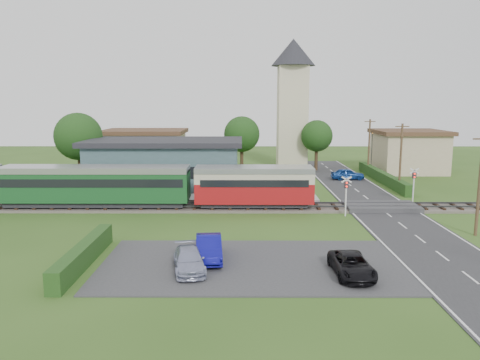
{
  "coord_description": "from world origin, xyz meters",
  "views": [
    {
      "loc": [
        -2.04,
        -37.39,
        9.16
      ],
      "look_at": [
        -2.17,
        4.0,
        2.22
      ],
      "focal_mm": 35.0,
      "sensor_mm": 36.0,
      "label": 1
    }
  ],
  "objects_px": {
    "station_building": "(165,164)",
    "car_park_dark": "(352,265)",
    "crossing_signal_far": "(414,180)",
    "pedestrian_far": "(92,187)",
    "church_tower": "(293,94)",
    "crossing_signal_near": "(346,190)",
    "pedestrian_near": "(235,187)",
    "house_west": "(145,150)",
    "train": "(58,184)",
    "house_east": "(409,151)",
    "equipment_hut": "(69,183)",
    "car_on_road": "(348,174)",
    "car_park_silver": "(189,260)",
    "car_park_blue": "(209,248)"
  },
  "relations": [
    {
      "from": "station_building",
      "to": "church_tower",
      "type": "height_order",
      "value": "church_tower"
    },
    {
      "from": "pedestrian_near",
      "to": "station_building",
      "type": "bearing_deg",
      "value": -42.37
    },
    {
      "from": "crossing_signal_near",
      "to": "pedestrian_near",
      "type": "height_order",
      "value": "crossing_signal_near"
    },
    {
      "from": "house_west",
      "to": "pedestrian_far",
      "type": "distance_m",
      "value": 19.99
    },
    {
      "from": "train",
      "to": "car_park_silver",
      "type": "bearing_deg",
      "value": -49.48
    },
    {
      "from": "crossing_signal_far",
      "to": "equipment_hut",
      "type": "bearing_deg",
      "value": 178.54
    },
    {
      "from": "house_west",
      "to": "car_on_road",
      "type": "relative_size",
      "value": 2.79
    },
    {
      "from": "station_building",
      "to": "crossing_signal_far",
      "type": "bearing_deg",
      "value": -15.63
    },
    {
      "from": "church_tower",
      "to": "crossing_signal_near",
      "type": "xyz_separation_m",
      "value": [
        1.4,
        -28.41,
        -8.08
      ]
    },
    {
      "from": "crossing_signal_far",
      "to": "pedestrian_near",
      "type": "height_order",
      "value": "crossing_signal_far"
    },
    {
      "from": "church_tower",
      "to": "crossing_signal_far",
      "type": "distance_m",
      "value": 26.39
    },
    {
      "from": "train",
      "to": "car_park_dark",
      "type": "distance_m",
      "value": 26.74
    },
    {
      "from": "station_building",
      "to": "car_park_dark",
      "type": "height_order",
      "value": "station_building"
    },
    {
      "from": "crossing_signal_near",
      "to": "crossing_signal_far",
      "type": "bearing_deg",
      "value": 33.69
    },
    {
      "from": "train",
      "to": "house_west",
      "type": "distance_m",
      "value": 23.17
    },
    {
      "from": "equipment_hut",
      "to": "pedestrian_near",
      "type": "bearing_deg",
      "value": -1.31
    },
    {
      "from": "house_west",
      "to": "house_east",
      "type": "bearing_deg",
      "value": -1.64
    },
    {
      "from": "equipment_hut",
      "to": "house_west",
      "type": "relative_size",
      "value": 0.24
    },
    {
      "from": "church_tower",
      "to": "pedestrian_near",
      "type": "relative_size",
      "value": 8.96
    },
    {
      "from": "church_tower",
      "to": "house_east",
      "type": "relative_size",
      "value": 2.0
    },
    {
      "from": "train",
      "to": "house_east",
      "type": "relative_size",
      "value": 4.91
    },
    {
      "from": "house_west",
      "to": "pedestrian_near",
      "type": "xyz_separation_m",
      "value": [
        12.33,
        -20.15,
        -1.36
      ]
    },
    {
      "from": "car_park_blue",
      "to": "church_tower",
      "type": "bearing_deg",
      "value": 72.17
    },
    {
      "from": "station_building",
      "to": "car_park_silver",
      "type": "relative_size",
      "value": 4.02
    },
    {
      "from": "equipment_hut",
      "to": "car_park_dark",
      "type": "distance_m",
      "value": 28.91
    },
    {
      "from": "crossing_signal_far",
      "to": "pedestrian_far",
      "type": "xyz_separation_m",
      "value": [
        -29.46,
        0.69,
        -0.77
      ]
    },
    {
      "from": "house_east",
      "to": "car_park_silver",
      "type": "height_order",
      "value": "house_east"
    },
    {
      "from": "church_tower",
      "to": "crossing_signal_far",
      "type": "xyz_separation_m",
      "value": [
        8.6,
        -23.61,
        -8.08
      ]
    },
    {
      "from": "car_park_dark",
      "to": "church_tower",
      "type": "bearing_deg",
      "value": 86.47
    },
    {
      "from": "car_park_dark",
      "to": "house_west",
      "type": "bearing_deg",
      "value": 113.99
    },
    {
      "from": "church_tower",
      "to": "crossing_signal_near",
      "type": "bearing_deg",
      "value": -87.18
    },
    {
      "from": "car_park_dark",
      "to": "pedestrian_far",
      "type": "bearing_deg",
      "value": 134.32
    },
    {
      "from": "church_tower",
      "to": "station_building",
      "type": "bearing_deg",
      "value": -131.41
    },
    {
      "from": "station_building",
      "to": "crossing_signal_far",
      "type": "xyz_separation_m",
      "value": [
        23.6,
        -6.6,
        -0.55
      ]
    },
    {
      "from": "train",
      "to": "station_building",
      "type": "bearing_deg",
      "value": 49.27
    },
    {
      "from": "crossing_signal_near",
      "to": "car_park_dark",
      "type": "relative_size",
      "value": 0.8
    },
    {
      "from": "crossing_signal_near",
      "to": "car_park_blue",
      "type": "relative_size",
      "value": 0.78
    },
    {
      "from": "crossing_signal_near",
      "to": "house_east",
      "type": "bearing_deg",
      "value": 60.87
    },
    {
      "from": "crossing_signal_near",
      "to": "house_west",
      "type": "bearing_deg",
      "value": 130.11
    },
    {
      "from": "house_west",
      "to": "car_park_silver",
      "type": "bearing_deg",
      "value": -75.11
    },
    {
      "from": "train",
      "to": "car_park_dark",
      "type": "bearing_deg",
      "value": -36.22
    },
    {
      "from": "car_on_road",
      "to": "station_building",
      "type": "bearing_deg",
      "value": 106.09
    },
    {
      "from": "equipment_hut",
      "to": "pedestrian_near",
      "type": "distance_m",
      "value": 15.34
    },
    {
      "from": "train",
      "to": "house_east",
      "type": "distance_m",
      "value": 43.69
    },
    {
      "from": "car_park_blue",
      "to": "house_east",
      "type": "bearing_deg",
      "value": 50.81
    },
    {
      "from": "house_west",
      "to": "pedestrian_near",
      "type": "height_order",
      "value": "house_west"
    },
    {
      "from": "house_west",
      "to": "train",
      "type": "bearing_deg",
      "value": -96.81
    },
    {
      "from": "church_tower",
      "to": "car_park_dark",
      "type": "height_order",
      "value": "church_tower"
    },
    {
      "from": "church_tower",
      "to": "crossing_signal_near",
      "type": "height_order",
      "value": "church_tower"
    },
    {
      "from": "car_park_silver",
      "to": "equipment_hut",
      "type": "bearing_deg",
      "value": 115.56
    }
  ]
}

